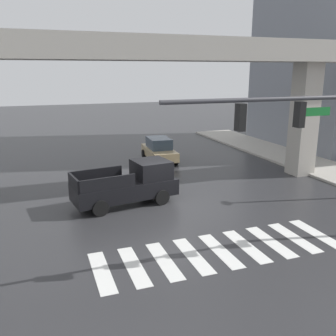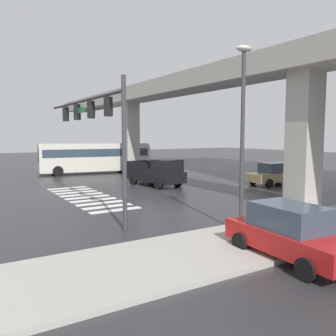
% 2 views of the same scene
% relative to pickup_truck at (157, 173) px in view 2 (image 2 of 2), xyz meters
% --- Properties ---
extents(ground_plane, '(120.00, 120.00, 0.00)m').
position_rel_pickup_truck_xyz_m(ground_plane, '(1.85, -1.41, -0.99)').
color(ground_plane, '#2D2D30').
extents(crosswalk_stripes, '(9.35, 2.80, 0.01)m').
position_rel_pickup_truck_xyz_m(crosswalk_stripes, '(1.85, -6.08, -0.98)').
color(crosswalk_stripes, silver).
rests_on(crosswalk_stripes, ground).
extents(elevated_overpass, '(54.24, 2.57, 8.16)m').
position_rel_pickup_truck_xyz_m(elevated_overpass, '(1.85, 1.62, 6.07)').
color(elevated_overpass, '#ADA89E').
rests_on(elevated_overpass, ground).
extents(sidewalk_east, '(4.00, 36.00, 0.15)m').
position_rel_pickup_truck_xyz_m(sidewalk_east, '(13.84, 0.59, -0.91)').
color(sidewalk_east, '#ADA89E').
rests_on(sidewalk_east, ground).
extents(pickup_truck, '(5.32, 2.63, 2.08)m').
position_rel_pickup_truck_xyz_m(pickup_truck, '(0.00, 0.00, 0.00)').
color(pickup_truck, black).
rests_on(pickup_truck, ground).
extents(city_bus, '(4.06, 11.05, 2.99)m').
position_rel_pickup_truck_xyz_m(city_bus, '(-11.03, -0.84, 0.73)').
color(city_bus, beige).
rests_on(city_bus, ground).
extents(sedan_red, '(4.41, 2.18, 1.72)m').
position_rel_pickup_truck_xyz_m(sedan_red, '(15.71, -4.33, -0.14)').
color(sedan_red, red).
rests_on(sedan_red, ground).
extents(sedan_tan, '(2.17, 4.40, 1.72)m').
position_rel_pickup_truck_xyz_m(sedan_tan, '(4.19, 8.02, -0.14)').
color(sedan_tan, tan).
rests_on(sedan_tan, ground).
extents(traffic_signal_mast, '(10.89, 0.32, 6.20)m').
position_rel_pickup_truck_xyz_m(traffic_signal_mast, '(6.27, -7.25, 3.69)').
color(traffic_signal_mast, '#38383D').
rests_on(traffic_signal_mast, ground).
extents(street_lamp_near_corner, '(0.44, 0.70, 7.24)m').
position_rel_pickup_truck_xyz_m(street_lamp_near_corner, '(12.64, -3.48, 3.57)').
color(street_lamp_near_corner, '#38383D').
rests_on(street_lamp_near_corner, ground).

